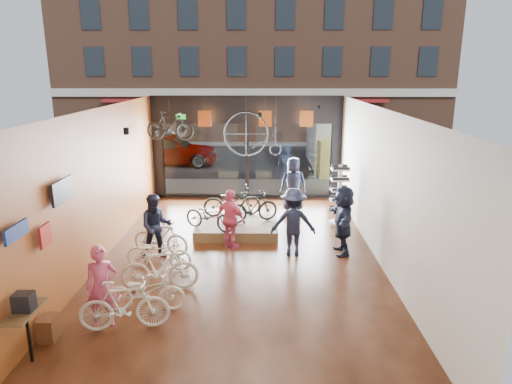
{
  "coord_description": "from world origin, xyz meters",
  "views": [
    {
      "loc": [
        0.52,
        -10.83,
        4.7
      ],
      "look_at": [
        0.39,
        1.4,
        1.42
      ],
      "focal_mm": 32.0,
      "sensor_mm": 36.0,
      "label": 1
    }
  ],
  "objects_px": {
    "customer_4": "(293,184)",
    "street_car": "(169,149)",
    "floor_bike_1": "(124,305)",
    "customer_3": "(293,222)",
    "display_platform": "(237,228)",
    "floor_bike_3": "(159,268)",
    "floor_bike_4": "(159,253)",
    "penny_farthing": "(255,135)",
    "floor_bike_5": "(160,237)",
    "display_bike_mid": "(253,207)",
    "customer_1": "(156,226)",
    "box_truck": "(335,144)",
    "customer_0": "(102,286)",
    "display_bike_right": "(232,201)",
    "display_bike_left": "(210,216)",
    "customer_2": "(231,219)",
    "sunglasses_rack": "(339,195)",
    "hung_bike": "(170,126)",
    "floor_bike_2": "(145,291)"
  },
  "relations": [
    {
      "from": "floor_bike_3",
      "to": "customer_4",
      "type": "relative_size",
      "value": 0.91
    },
    {
      "from": "box_truck",
      "to": "customer_0",
      "type": "relative_size",
      "value": 3.94
    },
    {
      "from": "floor_bike_5",
      "to": "hung_bike",
      "type": "relative_size",
      "value": 0.98
    },
    {
      "from": "customer_1",
      "to": "display_bike_left",
      "type": "bearing_deg",
      "value": 31.98
    },
    {
      "from": "display_bike_mid",
      "to": "customer_0",
      "type": "bearing_deg",
      "value": 131.69
    },
    {
      "from": "customer_3",
      "to": "penny_farthing",
      "type": "xyz_separation_m",
      "value": [
        -1.04,
        4.64,
        1.6
      ]
    },
    {
      "from": "display_platform",
      "to": "hung_bike",
      "type": "xyz_separation_m",
      "value": [
        -2.3,
        2.18,
        2.78
      ]
    },
    {
      "from": "customer_1",
      "to": "hung_bike",
      "type": "relative_size",
      "value": 1.07
    },
    {
      "from": "display_bike_right",
      "to": "penny_farthing",
      "type": "relative_size",
      "value": 0.91
    },
    {
      "from": "floor_bike_1",
      "to": "display_bike_left",
      "type": "bearing_deg",
      "value": -21.77
    },
    {
      "from": "display_bike_right",
      "to": "customer_0",
      "type": "distance_m",
      "value": 6.2
    },
    {
      "from": "display_bike_mid",
      "to": "customer_1",
      "type": "height_order",
      "value": "customer_1"
    },
    {
      "from": "street_car",
      "to": "floor_bike_3",
      "type": "xyz_separation_m",
      "value": [
        2.47,
        -13.67,
        -0.32
      ]
    },
    {
      "from": "customer_0",
      "to": "customer_1",
      "type": "bearing_deg",
      "value": 65.39
    },
    {
      "from": "customer_2",
      "to": "penny_farthing",
      "type": "bearing_deg",
      "value": -62.13
    },
    {
      "from": "street_car",
      "to": "customer_0",
      "type": "relative_size",
      "value": 3.06
    },
    {
      "from": "floor_bike_2",
      "to": "floor_bike_4",
      "type": "bearing_deg",
      "value": 2.42
    },
    {
      "from": "floor_bike_4",
      "to": "customer_1",
      "type": "xyz_separation_m",
      "value": [
        -0.2,
        0.72,
        0.42
      ]
    },
    {
      "from": "customer_1",
      "to": "customer_2",
      "type": "xyz_separation_m",
      "value": [
        1.86,
        0.65,
        -0.02
      ]
    },
    {
      "from": "floor_bike_3",
      "to": "floor_bike_4",
      "type": "distance_m",
      "value": 1.11
    },
    {
      "from": "display_bike_mid",
      "to": "customer_1",
      "type": "xyz_separation_m",
      "value": [
        -2.43,
        -1.98,
        0.07
      ]
    },
    {
      "from": "floor_bike_4",
      "to": "hung_bike",
      "type": "height_order",
      "value": "hung_bike"
    },
    {
      "from": "display_bike_left",
      "to": "customer_0",
      "type": "height_order",
      "value": "customer_0"
    },
    {
      "from": "hung_bike",
      "to": "street_car",
      "type": "bearing_deg",
      "value": 16.95
    },
    {
      "from": "street_car",
      "to": "display_bike_mid",
      "type": "relative_size",
      "value": 3.1
    },
    {
      "from": "floor_bike_5",
      "to": "display_platform",
      "type": "bearing_deg",
      "value": -33.17
    },
    {
      "from": "customer_4",
      "to": "street_car",
      "type": "bearing_deg",
      "value": -57.25
    },
    {
      "from": "floor_bike_1",
      "to": "street_car",
      "type": "bearing_deg",
      "value": -0.87
    },
    {
      "from": "display_platform",
      "to": "sunglasses_rack",
      "type": "bearing_deg",
      "value": 13.77
    },
    {
      "from": "display_bike_left",
      "to": "customer_3",
      "type": "relative_size",
      "value": 0.88
    },
    {
      "from": "customer_3",
      "to": "sunglasses_rack",
      "type": "bearing_deg",
      "value": -119.95
    },
    {
      "from": "box_truck",
      "to": "display_bike_right",
      "type": "xyz_separation_m",
      "value": [
        -4.45,
        -8.27,
        -0.47
      ]
    },
    {
      "from": "box_truck",
      "to": "display_bike_mid",
      "type": "distance_m",
      "value": 9.68
    },
    {
      "from": "customer_0",
      "to": "floor_bike_5",
      "type": "bearing_deg",
      "value": 64.96
    },
    {
      "from": "customer_3",
      "to": "display_platform",
      "type": "bearing_deg",
      "value": -44.31
    },
    {
      "from": "floor_bike_1",
      "to": "display_platform",
      "type": "distance_m",
      "value": 5.6
    },
    {
      "from": "customer_1",
      "to": "customer_3",
      "type": "height_order",
      "value": "customer_3"
    },
    {
      "from": "customer_3",
      "to": "customer_4",
      "type": "xyz_separation_m",
      "value": [
        0.26,
        3.92,
        0.03
      ]
    },
    {
      "from": "display_platform",
      "to": "customer_1",
      "type": "bearing_deg",
      "value": -136.11
    },
    {
      "from": "customer_3",
      "to": "customer_2",
      "type": "bearing_deg",
      "value": -12.12
    },
    {
      "from": "floor_bike_4",
      "to": "sunglasses_rack",
      "type": "distance_m",
      "value": 5.97
    },
    {
      "from": "customer_4",
      "to": "display_bike_right",
      "type": "bearing_deg",
      "value": 33.38
    },
    {
      "from": "floor_bike_5",
      "to": "penny_farthing",
      "type": "bearing_deg",
      "value": -12.09
    },
    {
      "from": "street_car",
      "to": "hung_bike",
      "type": "distance_m",
      "value": 8.25
    },
    {
      "from": "display_platform",
      "to": "penny_farthing",
      "type": "distance_m",
      "value": 3.81
    },
    {
      "from": "floor_bike_3",
      "to": "penny_farthing",
      "type": "xyz_separation_m",
      "value": [
        2.02,
        6.64,
        1.99
      ]
    },
    {
      "from": "floor_bike_5",
      "to": "display_bike_mid",
      "type": "height_order",
      "value": "display_bike_mid"
    },
    {
      "from": "box_truck",
      "to": "customer_0",
      "type": "bearing_deg",
      "value": -114.8
    },
    {
      "from": "box_truck",
      "to": "customer_3",
      "type": "xyz_separation_m",
      "value": [
        -2.72,
        -10.66,
        -0.34
      ]
    },
    {
      "from": "display_bike_right",
      "to": "box_truck",
      "type": "bearing_deg",
      "value": -37.45
    }
  ]
}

